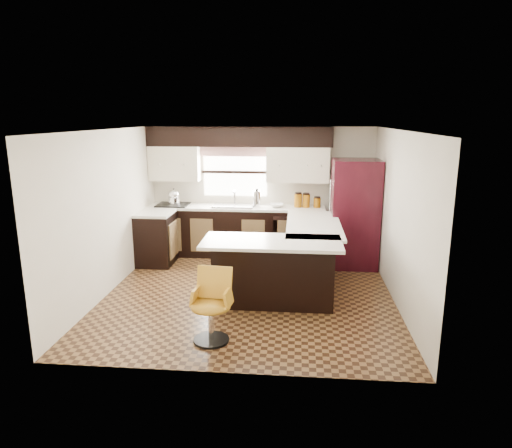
# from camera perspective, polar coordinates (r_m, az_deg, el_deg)

# --- Properties ---
(floor) EXTENTS (4.40, 4.40, 0.00)m
(floor) POSITION_cam_1_polar(r_m,az_deg,el_deg) (6.92, -0.83, -8.59)
(floor) COLOR #49301A
(floor) RESTS_ON ground
(ceiling) EXTENTS (4.40, 4.40, 0.00)m
(ceiling) POSITION_cam_1_polar(r_m,az_deg,el_deg) (6.42, -0.90, 11.68)
(ceiling) COLOR silver
(ceiling) RESTS_ON wall_back
(wall_back) EXTENTS (4.40, 0.00, 4.40)m
(wall_back) POSITION_cam_1_polar(r_m,az_deg,el_deg) (8.72, 0.69, 4.21)
(wall_back) COLOR beige
(wall_back) RESTS_ON floor
(wall_front) EXTENTS (4.40, 0.00, 4.40)m
(wall_front) POSITION_cam_1_polar(r_m,az_deg,el_deg) (4.46, -3.90, -4.80)
(wall_front) COLOR beige
(wall_front) RESTS_ON floor
(wall_left) EXTENTS (0.00, 4.40, 4.40)m
(wall_left) POSITION_cam_1_polar(r_m,az_deg,el_deg) (7.10, -17.96, 1.44)
(wall_left) COLOR beige
(wall_left) RESTS_ON floor
(wall_right) EXTENTS (0.00, 4.40, 4.40)m
(wall_right) POSITION_cam_1_polar(r_m,az_deg,el_deg) (6.68, 17.34, 0.76)
(wall_right) COLOR beige
(wall_right) RESTS_ON floor
(base_cab_back) EXTENTS (3.30, 0.60, 0.90)m
(base_cab_back) POSITION_cam_1_polar(r_m,az_deg,el_deg) (8.63, -2.47, -0.99)
(base_cab_back) COLOR black
(base_cab_back) RESTS_ON floor
(base_cab_left) EXTENTS (0.60, 0.70, 0.90)m
(base_cab_left) POSITION_cam_1_polar(r_m,az_deg,el_deg) (8.31, -12.34, -1.86)
(base_cab_left) COLOR black
(base_cab_left) RESTS_ON floor
(counter_back) EXTENTS (3.30, 0.60, 0.04)m
(counter_back) POSITION_cam_1_polar(r_m,az_deg,el_deg) (8.53, -2.50, 2.09)
(counter_back) COLOR silver
(counter_back) RESTS_ON base_cab_back
(counter_left) EXTENTS (0.60, 0.70, 0.04)m
(counter_left) POSITION_cam_1_polar(r_m,az_deg,el_deg) (8.20, -12.51, 1.32)
(counter_left) COLOR silver
(counter_left) RESTS_ON base_cab_left
(soffit) EXTENTS (3.40, 0.35, 0.36)m
(soffit) POSITION_cam_1_polar(r_m,az_deg,el_deg) (8.49, -2.13, 10.87)
(soffit) COLOR black
(soffit) RESTS_ON wall_back
(upper_cab_left) EXTENTS (0.94, 0.35, 0.64)m
(upper_cab_left) POSITION_cam_1_polar(r_m,az_deg,el_deg) (8.76, -10.11, 7.48)
(upper_cab_left) COLOR beige
(upper_cab_left) RESTS_ON wall_back
(upper_cab_right) EXTENTS (1.14, 0.35, 0.64)m
(upper_cab_right) POSITION_cam_1_polar(r_m,az_deg,el_deg) (8.45, 5.24, 7.42)
(upper_cab_right) COLOR beige
(upper_cab_right) RESTS_ON wall_back
(window_pane) EXTENTS (1.20, 0.02, 0.90)m
(window_pane) POSITION_cam_1_polar(r_m,az_deg,el_deg) (8.71, -2.62, 6.50)
(window_pane) COLOR white
(window_pane) RESTS_ON wall_back
(valance) EXTENTS (1.30, 0.06, 0.18)m
(valance) POSITION_cam_1_polar(r_m,az_deg,el_deg) (8.63, -2.68, 9.04)
(valance) COLOR #D19B93
(valance) RESTS_ON wall_back
(sink) EXTENTS (0.75, 0.45, 0.03)m
(sink) POSITION_cam_1_polar(r_m,az_deg,el_deg) (8.51, -2.85, 2.31)
(sink) COLOR #B2B2B7
(sink) RESTS_ON counter_back
(dishwasher) EXTENTS (0.58, 0.03, 0.78)m
(dishwasher) POSITION_cam_1_polar(r_m,az_deg,el_deg) (8.29, 4.14, -1.77)
(dishwasher) COLOR black
(dishwasher) RESTS_ON floor
(cooktop) EXTENTS (0.58, 0.50, 0.02)m
(cooktop) POSITION_cam_1_polar(r_m,az_deg,el_deg) (8.74, -10.34, 2.39)
(cooktop) COLOR black
(cooktop) RESTS_ON counter_back
(peninsula_long) EXTENTS (0.60, 1.95, 0.90)m
(peninsula_long) POSITION_cam_1_polar(r_m,az_deg,el_deg) (7.33, 6.71, -3.69)
(peninsula_long) COLOR black
(peninsula_long) RESTS_ON floor
(peninsula_return) EXTENTS (1.65, 0.60, 0.90)m
(peninsula_return) POSITION_cam_1_polar(r_m,az_deg,el_deg) (6.41, 2.18, -6.14)
(peninsula_return) COLOR black
(peninsula_return) RESTS_ON floor
(counter_pen_long) EXTENTS (0.84, 1.95, 0.04)m
(counter_pen_long) POSITION_cam_1_polar(r_m,az_deg,el_deg) (7.21, 7.21, -0.10)
(counter_pen_long) COLOR silver
(counter_pen_long) RESTS_ON peninsula_long
(counter_pen_return) EXTENTS (1.89, 0.84, 0.04)m
(counter_pen_return) POSITION_cam_1_polar(r_m,az_deg,el_deg) (6.18, 1.98, -2.28)
(counter_pen_return) COLOR silver
(counter_pen_return) RESTS_ON peninsula_return
(refrigerator) EXTENTS (0.80, 0.77, 1.87)m
(refrigerator) POSITION_cam_1_polar(r_m,az_deg,el_deg) (8.11, 12.19, 1.29)
(refrigerator) COLOR black
(refrigerator) RESTS_ON floor
(bar_chair) EXTENTS (0.51, 0.51, 0.86)m
(bar_chair) POSITION_cam_1_polar(r_m,az_deg,el_deg) (5.40, -5.70, -10.27)
(bar_chair) COLOR #C38820
(bar_chair) RESTS_ON floor
(kettle) EXTENTS (0.22, 0.22, 0.30)m
(kettle) POSITION_cam_1_polar(r_m,az_deg,el_deg) (8.71, -10.22, 3.44)
(kettle) COLOR silver
(kettle) RESTS_ON cooktop
(percolator) EXTENTS (0.15, 0.15, 0.30)m
(percolator) POSITION_cam_1_polar(r_m,az_deg,el_deg) (8.45, 0.10, 3.19)
(percolator) COLOR silver
(percolator) RESTS_ON counter_back
(mixing_bowl) EXTENTS (0.27, 0.27, 0.06)m
(mixing_bowl) POSITION_cam_1_polar(r_m,az_deg,el_deg) (8.45, 2.58, 2.35)
(mixing_bowl) COLOR white
(mixing_bowl) RESTS_ON counter_back
(canister_large) EXTENTS (0.14, 0.14, 0.25)m
(canister_large) POSITION_cam_1_polar(r_m,az_deg,el_deg) (8.44, 5.28, 2.93)
(canister_large) COLOR #824C08
(canister_large) RESTS_ON counter_back
(canister_med) EXTENTS (0.14, 0.14, 0.24)m
(canister_med) POSITION_cam_1_polar(r_m,az_deg,el_deg) (8.44, 6.29, 2.88)
(canister_med) COLOR #824C08
(canister_med) RESTS_ON counter_back
(canister_small) EXTENTS (0.13, 0.13, 0.17)m
(canister_small) POSITION_cam_1_polar(r_m,az_deg,el_deg) (8.46, 7.65, 2.64)
(canister_small) COLOR #824C08
(canister_small) RESTS_ON counter_back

